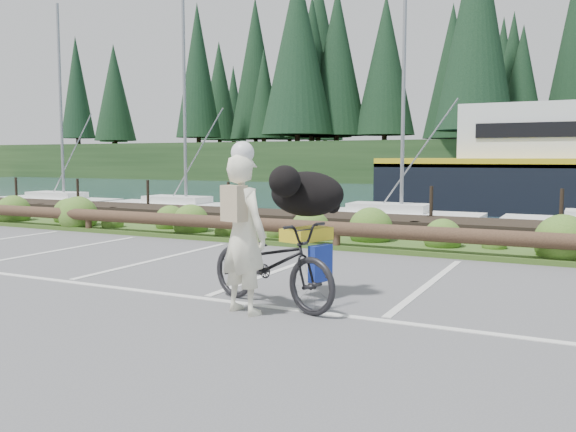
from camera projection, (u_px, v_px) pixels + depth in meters
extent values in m
plane|color=#545456|center=(218.00, 293.00, 8.80)|extent=(72.00, 72.00, 0.00)
plane|color=#19313D|center=(527.00, 195.00, 51.70)|extent=(160.00, 160.00, 0.00)
cube|color=#3D5B21|center=(348.00, 243.00, 13.52)|extent=(34.00, 1.60, 0.10)
imported|color=black|center=(272.00, 263.00, 7.99)|extent=(2.29, 1.34, 1.14)
imported|color=white|center=(243.00, 234.00, 7.59)|extent=(0.83, 0.66, 1.99)
ellipsoid|color=black|center=(307.00, 194.00, 8.41)|extent=(0.82, 1.19, 0.62)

